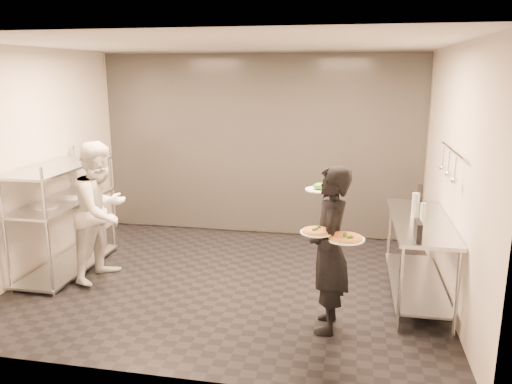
% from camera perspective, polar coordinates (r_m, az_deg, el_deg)
% --- Properties ---
extents(room_shell, '(5.00, 4.00, 2.80)m').
position_cam_1_polar(room_shell, '(6.91, -0.85, 4.43)').
color(room_shell, black).
rests_on(room_shell, ground).
extents(pass_rack, '(0.60, 1.60, 1.50)m').
position_cam_1_polar(pass_rack, '(6.77, -21.12, -2.15)').
color(pass_rack, silver).
rests_on(pass_rack, ground).
extents(prep_counter, '(0.60, 1.80, 0.92)m').
position_cam_1_polar(prep_counter, '(5.86, 18.11, -5.75)').
color(prep_counter, silver).
rests_on(prep_counter, ground).
extents(utensil_rail, '(0.07, 1.20, 0.31)m').
position_cam_1_polar(utensil_rail, '(5.67, 21.27, 3.00)').
color(utensil_rail, silver).
rests_on(utensil_rail, room_shell).
extents(waiter, '(0.41, 0.61, 1.65)m').
position_cam_1_polar(waiter, '(4.89, 8.39, -6.57)').
color(waiter, black).
rests_on(waiter, ground).
extents(chef, '(0.79, 0.93, 1.70)m').
position_cam_1_polar(chef, '(6.34, -17.24, -2.11)').
color(chef, silver).
rests_on(chef, ground).
extents(pizza_plate_near, '(0.30, 0.30, 0.05)m').
position_cam_1_polar(pizza_plate_near, '(4.60, 6.91, -4.48)').
color(pizza_plate_near, white).
rests_on(pizza_plate_near, waiter).
extents(pizza_plate_far, '(0.35, 0.35, 0.05)m').
position_cam_1_polar(pizza_plate_far, '(4.58, 10.15, -5.16)').
color(pizza_plate_far, white).
rests_on(pizza_plate_far, waiter).
extents(salad_plate, '(0.29, 0.29, 0.07)m').
position_cam_1_polar(salad_plate, '(5.00, 7.31, 0.47)').
color(salad_plate, white).
rests_on(salad_plate, waiter).
extents(pos_monitor, '(0.05, 0.26, 0.19)m').
position_cam_1_polar(pos_monitor, '(5.05, 18.01, -4.22)').
color(pos_monitor, black).
rests_on(pos_monitor, prep_counter).
extents(bottle_green, '(0.08, 0.08, 0.29)m').
position_cam_1_polar(bottle_green, '(5.77, 17.75, -1.48)').
color(bottle_green, gray).
rests_on(bottle_green, prep_counter).
extents(bottle_clear, '(0.06, 0.06, 0.19)m').
position_cam_1_polar(bottle_clear, '(5.73, 18.53, -2.13)').
color(bottle_clear, gray).
rests_on(bottle_clear, prep_counter).
extents(bottle_dark, '(0.07, 0.07, 0.22)m').
position_cam_1_polar(bottle_dark, '(6.52, 18.26, -0.11)').
color(bottle_dark, black).
rests_on(bottle_dark, prep_counter).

